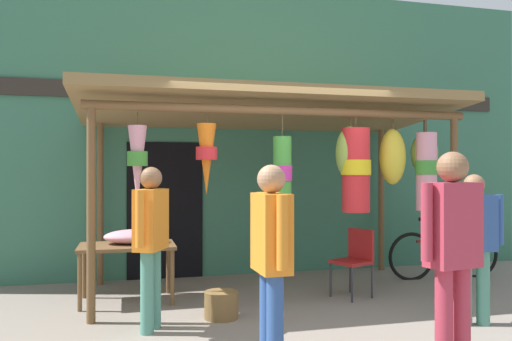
{
  "coord_description": "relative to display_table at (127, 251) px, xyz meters",
  "views": [
    {
      "loc": [
        -1.68,
        -5.46,
        1.56
      ],
      "look_at": [
        -0.1,
        0.72,
        1.58
      ],
      "focal_mm": 35.66,
      "sensor_mm": 36.0,
      "label": 1
    }
  ],
  "objects": [
    {
      "name": "parked_bicycle",
      "position": [
        4.52,
        0.24,
        -0.26
      ],
      "size": [
        1.75,
        0.44,
        0.92
      ],
      "color": "black",
      "rests_on": "ground_plane"
    },
    {
      "name": "flower_heap_on_table",
      "position": [
        0.11,
        0.07,
        0.16
      ],
      "size": [
        0.73,
        0.51,
        0.17
      ],
      "color": "pink",
      "rests_on": "display_table"
    },
    {
      "name": "display_table",
      "position": [
        0.0,
        0.0,
        0.0
      ],
      "size": [
        1.13,
        0.73,
        0.69
      ],
      "color": "brown",
      "rests_on": "ground_plane"
    },
    {
      "name": "customer_foreground",
      "position": [
        1.07,
        -2.58,
        0.34
      ],
      "size": [
        0.23,
        0.59,
        1.62
      ],
      "color": "#2D5193",
      "rests_on": "ground_plane"
    },
    {
      "name": "passerby_at_right",
      "position": [
        2.37,
        -2.98,
        0.41
      ],
      "size": [
        0.59,
        0.29,
        1.71
      ],
      "color": "#B23347",
      "rests_on": "ground_plane"
    },
    {
      "name": "shop_facade",
      "position": [
        1.67,
        1.39,
        1.59
      ],
      "size": [
        9.87,
        0.29,
        4.42
      ],
      "color": "#387056",
      "rests_on": "ground_plane"
    },
    {
      "name": "wicker_basket_by_table",
      "position": [
        0.98,
        -0.97,
        -0.47
      ],
      "size": [
        0.36,
        0.36,
        0.29
      ],
      "primitive_type": "cylinder",
      "color": "brown",
      "rests_on": "ground_plane"
    },
    {
      "name": "vendor_in_orange",
      "position": [
        3.44,
        -1.83,
        0.29
      ],
      "size": [
        0.58,
        0.32,
        1.54
      ],
      "color": "#4C8E7A",
      "rests_on": "ground_plane"
    },
    {
      "name": "market_stall_canopy",
      "position": [
        1.95,
        -0.1,
        1.54
      ],
      "size": [
        4.8,
        2.37,
        2.54
      ],
      "color": "brown",
      "rests_on": "ground_plane"
    },
    {
      "name": "shopper_by_bananas",
      "position": [
        0.23,
        -1.22,
        0.34
      ],
      "size": [
        0.37,
        0.54,
        1.61
      ],
      "color": "#4C8E7A",
      "rests_on": "ground_plane"
    },
    {
      "name": "ground_plane",
      "position": [
        1.67,
        -0.85,
        -0.61
      ],
      "size": [
        30.0,
        30.0,
        0.0
      ],
      "primitive_type": "plane",
      "color": "gray"
    },
    {
      "name": "folding_chair",
      "position": [
        2.78,
        -0.45,
        -0.11
      ],
      "size": [
        0.52,
        0.52,
        0.84
      ],
      "color": "#AD1E1E",
      "rests_on": "ground_plane"
    }
  ]
}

